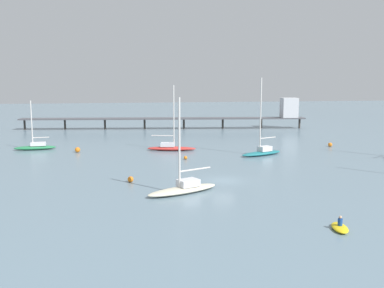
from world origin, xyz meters
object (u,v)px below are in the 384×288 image
at_px(mooring_buoy_near, 186,158).
at_px(mooring_buoy_far, 78,150).
at_px(sailboat_cream, 184,187).
at_px(mooring_buoy_inner, 131,179).
at_px(sailboat_green, 36,146).
at_px(pier, 222,114).
at_px(sailboat_red, 171,147).
at_px(dinghy_yellow, 340,227).
at_px(mooring_buoy_mid, 330,145).
at_px(sailboat_teal, 262,151).

relative_size(mooring_buoy_near, mooring_buoy_far, 0.62).
distance_m(sailboat_cream, mooring_buoy_inner, 7.84).
height_order(sailboat_green, mooring_buoy_near, sailboat_green).
xyz_separation_m(pier, sailboat_cream, (-19.70, -59.68, -3.16)).
relative_size(sailboat_red, mooring_buoy_near, 20.65).
distance_m(sailboat_green, dinghy_yellow, 55.49).
xyz_separation_m(mooring_buoy_mid, mooring_buoy_far, (-44.19, 1.99, 0.06)).
bearing_deg(mooring_buoy_far, pier, 43.42).
bearing_deg(mooring_buoy_near, pier, 68.26).
distance_m(sailboat_cream, dinghy_yellow, 16.74).
distance_m(sailboat_green, sailboat_teal, 38.43).
distance_m(sailboat_red, mooring_buoy_far, 15.46).
height_order(dinghy_yellow, mooring_buoy_near, dinghy_yellow).
xyz_separation_m(sailboat_cream, mooring_buoy_inner, (-5.25, 5.81, -0.26)).
height_order(sailboat_cream, sailboat_teal, sailboat_teal).
distance_m(pier, sailboat_teal, 39.40).
xyz_separation_m(mooring_buoy_inner, mooring_buoy_far, (-7.66, 23.01, 0.09)).
relative_size(sailboat_green, mooring_buoy_far, 9.76).
relative_size(dinghy_yellow, mooring_buoy_far, 3.26).
bearing_deg(mooring_buoy_far, sailboat_teal, -15.89).
relative_size(sailboat_cream, mooring_buoy_far, 11.54).
relative_size(sailboat_green, sailboat_red, 0.76).
distance_m(sailboat_red, dinghy_yellow, 41.94).
xyz_separation_m(sailboat_green, mooring_buoy_near, (23.72, -14.08, -0.31)).
bearing_deg(sailboat_green, mooring_buoy_near, -30.69).
height_order(sailboat_cream, mooring_buoy_mid, sailboat_cream).
relative_size(pier, mooring_buoy_inner, 101.93).
distance_m(sailboat_green, mooring_buoy_near, 27.58).
xyz_separation_m(pier, mooring_buoy_near, (-16.20, -40.62, -3.50)).
height_order(pier, mooring_buoy_far, pier).
relative_size(pier, mooring_buoy_mid, 94.39).
bearing_deg(dinghy_yellow, pier, 82.51).
height_order(sailboat_red, mooring_buoy_mid, sailboat_red).
height_order(pier, dinghy_yellow, pier).
xyz_separation_m(mooring_buoy_near, mooring_buoy_inner, (-8.75, -13.24, 0.08)).
bearing_deg(pier, mooring_buoy_inner, -114.85).
relative_size(pier, sailboat_red, 6.36).
xyz_separation_m(pier, mooring_buoy_inner, (-24.95, -53.86, -3.42)).
xyz_separation_m(sailboat_teal, dinghy_yellow, (-6.00, -33.90, -0.50)).
distance_m(sailboat_cream, sailboat_green, 38.81).
xyz_separation_m(sailboat_green, mooring_buoy_mid, (51.49, -6.30, -0.20)).
bearing_deg(sailboat_teal, mooring_buoy_inner, -145.37).
relative_size(dinghy_yellow, mooring_buoy_near, 5.26).
distance_m(dinghy_yellow, mooring_buoy_far, 48.03).
height_order(sailboat_red, mooring_buoy_far, sailboat_red).
relative_size(sailboat_teal, mooring_buoy_near, 22.80).
distance_m(sailboat_cream, mooring_buoy_near, 19.37).
xyz_separation_m(sailboat_cream, mooring_buoy_far, (-12.91, 28.82, -0.17)).
bearing_deg(sailboat_cream, sailboat_green, 121.40).
relative_size(mooring_buoy_near, mooring_buoy_inner, 0.78).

